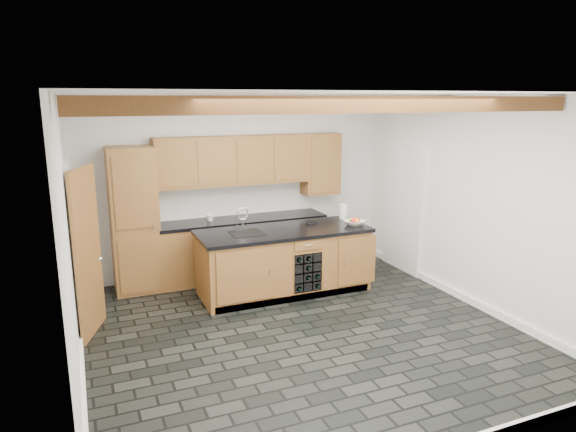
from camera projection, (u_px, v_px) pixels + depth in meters
name	position (u px, v px, depth m)	size (l,w,h in m)	color
ground	(301.00, 330.00, 6.24)	(5.00, 5.00, 0.00)	black
room_shell	(278.00, 200.00, 6.34)	(5.01, 5.00, 5.00)	white
back_cabinetry	(220.00, 217.00, 7.89)	(3.65, 0.62, 2.20)	olive
island	(285.00, 261.00, 7.40)	(2.48, 0.96, 0.93)	olive
faucet	(246.00, 230.00, 7.12)	(0.45, 0.40, 0.34)	black
kitchen_scale	(312.00, 222.00, 7.68)	(0.17, 0.12, 0.05)	black
fruit_bowl	(355.00, 223.00, 7.55)	(0.29, 0.29, 0.07)	silver
fruit_cluster	(355.00, 220.00, 7.55)	(0.16, 0.17, 0.07)	red
paper_towel	(344.00, 211.00, 7.95)	(0.13, 0.13, 0.23)	white
mug	(210.00, 218.00, 7.80)	(0.11, 0.11, 0.11)	white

